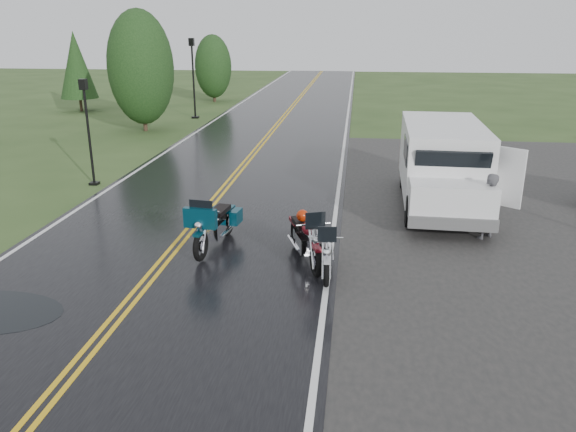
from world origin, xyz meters
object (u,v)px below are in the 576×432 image
(van_white, at_px, (413,183))
(lamp_post_near_left, at_px, (89,133))
(motorcycle_silver, at_px, (327,261))
(motorcycle_red, at_px, (316,249))
(motorcycle_teal, at_px, (200,234))
(person_at_van, at_px, (488,207))
(lamp_post_far_left, at_px, (193,78))

(van_white, height_order, lamp_post_near_left, lamp_post_near_left)
(motorcycle_silver, xyz_separation_m, lamp_post_near_left, (-8.38, 7.17, 1.17))
(motorcycle_red, xyz_separation_m, motorcycle_silver, (0.24, -0.44, -0.07))
(motorcycle_teal, bearing_deg, van_white, 38.87)
(person_at_van, bearing_deg, van_white, -61.93)
(person_at_van, bearing_deg, motorcycle_red, -5.82)
(lamp_post_near_left, bearing_deg, motorcycle_red, -39.57)
(van_white, distance_m, lamp_post_far_left, 21.05)
(motorcycle_red, height_order, van_white, van_white)
(van_white, bearing_deg, person_at_van, -18.50)
(motorcycle_red, distance_m, van_white, 4.33)
(van_white, height_order, person_at_van, van_white)
(motorcycle_silver, distance_m, lamp_post_far_left, 23.78)
(motorcycle_teal, distance_m, motorcycle_silver, 3.09)
(lamp_post_far_left, bearing_deg, van_white, -58.34)
(motorcycle_teal, relative_size, person_at_van, 1.43)
(motorcycle_silver, bearing_deg, person_at_van, 37.01)
(motorcycle_red, bearing_deg, van_white, 37.66)
(motorcycle_teal, bearing_deg, motorcycle_red, -4.46)
(van_white, xyz_separation_m, person_at_van, (1.81, -0.68, -0.40))
(motorcycle_teal, xyz_separation_m, van_white, (4.98, 3.06, 0.53))
(person_at_van, bearing_deg, motorcycle_silver, -0.21)
(motorcycle_teal, xyz_separation_m, motorcycle_silver, (2.92, -1.00, -0.09))
(van_white, bearing_deg, motorcycle_teal, -146.36)
(motorcycle_red, bearing_deg, motorcycle_teal, 148.37)
(motorcycle_silver, relative_size, van_white, 0.34)
(motorcycle_silver, height_order, lamp_post_near_left, lamp_post_near_left)
(person_at_van, bearing_deg, motorcycle_teal, -22.04)
(motorcycle_teal, xyz_separation_m, lamp_post_far_left, (-6.05, 20.96, 1.59))
(motorcycle_teal, distance_m, lamp_post_far_left, 21.87)
(motorcycle_teal, height_order, lamp_post_far_left, lamp_post_far_left)
(lamp_post_near_left, height_order, lamp_post_far_left, lamp_post_far_left)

